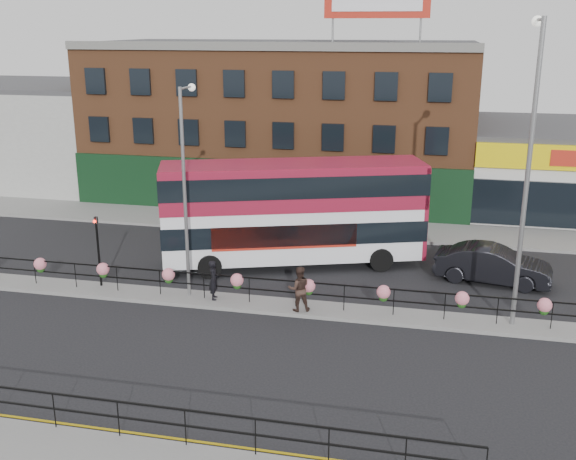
% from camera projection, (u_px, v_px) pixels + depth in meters
% --- Properties ---
extents(ground, '(120.00, 120.00, 0.00)m').
position_uv_depth(ground, '(273.00, 307.00, 28.18)').
color(ground, black).
rests_on(ground, ground).
extents(north_pavement, '(60.00, 4.00, 0.15)m').
position_uv_depth(north_pavement, '(321.00, 226.00, 39.36)').
color(north_pavement, gray).
rests_on(north_pavement, ground).
extents(median, '(60.00, 1.60, 0.15)m').
position_uv_depth(median, '(273.00, 306.00, 28.15)').
color(median, gray).
rests_on(median, ground).
extents(yellow_line_inner, '(60.00, 0.10, 0.01)m').
position_uv_depth(yellow_line_inner, '(191.00, 441.00, 19.11)').
color(yellow_line_inner, gold).
rests_on(yellow_line_inner, ground).
extents(yellow_line_outer, '(60.00, 0.10, 0.01)m').
position_uv_depth(yellow_line_outer, '(189.00, 444.00, 18.95)').
color(yellow_line_outer, gold).
rests_on(yellow_line_outer, ground).
extents(brick_building, '(25.00, 12.21, 10.30)m').
position_uv_depth(brick_building, '(285.00, 120.00, 46.15)').
color(brick_building, brown).
rests_on(brick_building, ground).
extents(warehouse_west, '(15.50, 12.00, 7.30)m').
position_uv_depth(warehouse_west, '(23.00, 131.00, 50.81)').
color(warehouse_west, '#A4A5A0').
rests_on(warehouse_west, ground).
extents(median_railing, '(30.04, 0.56, 1.23)m').
position_uv_depth(median_railing, '(272.00, 284.00, 27.87)').
color(median_railing, black).
rests_on(median_railing, median).
extents(south_railing, '(20.04, 0.05, 1.12)m').
position_uv_depth(south_railing, '(118.00, 410.00, 18.88)').
color(south_railing, black).
rests_on(south_railing, south_pavement).
extents(double_decker_bus, '(12.83, 6.90, 5.09)m').
position_uv_depth(double_decker_bus, '(294.00, 203.00, 32.33)').
color(double_decker_bus, white).
rests_on(double_decker_bus, ground).
extents(car, '(3.54, 5.77, 1.70)m').
position_uv_depth(car, '(493.00, 265.00, 30.71)').
color(car, black).
rests_on(car, ground).
extents(pedestrian_a, '(0.82, 0.70, 1.71)m').
position_uv_depth(pedestrian_a, '(214.00, 280.00, 28.44)').
color(pedestrian_a, black).
rests_on(pedestrian_a, median).
extents(pedestrian_b, '(1.34, 1.26, 1.89)m').
position_uv_depth(pedestrian_b, '(299.00, 289.00, 27.25)').
color(pedestrian_b, '#37251F').
rests_on(pedestrian_b, median).
extents(lamp_column_west, '(0.32, 1.56, 8.87)m').
position_uv_depth(lamp_column_west, '(186.00, 175.00, 27.77)').
color(lamp_column_west, gray).
rests_on(lamp_column_west, median).
extents(lamp_column_east, '(0.41, 2.02, 11.51)m').
position_uv_depth(lamp_column_east, '(529.00, 149.00, 24.58)').
color(lamp_column_east, gray).
rests_on(lamp_column_east, median).
extents(traffic_light_median, '(0.15, 0.28, 3.65)m').
position_uv_depth(traffic_light_median, '(97.00, 236.00, 29.48)').
color(traffic_light_median, black).
rests_on(traffic_light_median, median).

